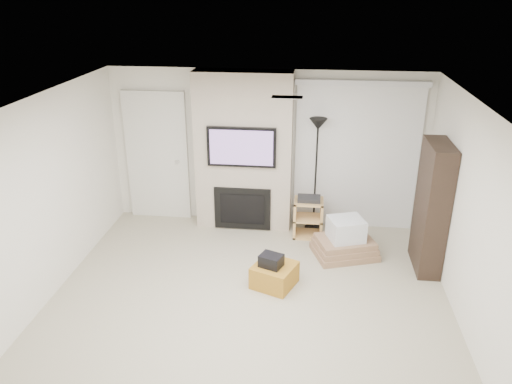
# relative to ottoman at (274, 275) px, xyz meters

# --- Properties ---
(floor) EXTENTS (5.00, 5.50, 0.00)m
(floor) POSITION_rel_ottoman_xyz_m (-0.29, -0.80, -0.15)
(floor) COLOR #B1A88D
(floor) RESTS_ON ground
(ceiling) EXTENTS (5.00, 5.50, 0.00)m
(ceiling) POSITION_rel_ottoman_xyz_m (-0.29, -0.80, 2.35)
(ceiling) COLOR white
(ceiling) RESTS_ON wall_back
(wall_back) EXTENTS (5.00, 0.00, 2.50)m
(wall_back) POSITION_rel_ottoman_xyz_m (-0.29, 1.95, 1.10)
(wall_back) COLOR white
(wall_back) RESTS_ON ground
(wall_left) EXTENTS (0.00, 5.50, 2.50)m
(wall_left) POSITION_rel_ottoman_xyz_m (-2.79, -0.80, 1.10)
(wall_left) COLOR white
(wall_left) RESTS_ON ground
(wall_right) EXTENTS (0.00, 5.50, 2.50)m
(wall_right) POSITION_rel_ottoman_xyz_m (2.21, -0.80, 1.10)
(wall_right) COLOR white
(wall_right) RESTS_ON ground
(hvac_vent) EXTENTS (0.35, 0.18, 0.01)m
(hvac_vent) POSITION_rel_ottoman_xyz_m (0.11, 0.00, 2.35)
(hvac_vent) COLOR silver
(hvac_vent) RESTS_ON ceiling
(ottoman) EXTENTS (0.65, 0.65, 0.30)m
(ottoman) POSITION_rel_ottoman_xyz_m (0.00, 0.00, 0.00)
(ottoman) COLOR #A87221
(ottoman) RESTS_ON floor
(black_bag) EXTENTS (0.34, 0.31, 0.16)m
(black_bag) POSITION_rel_ottoman_xyz_m (-0.04, -0.03, 0.23)
(black_bag) COLOR black
(black_bag) RESTS_ON ottoman
(fireplace_wall) EXTENTS (1.50, 0.47, 2.50)m
(fireplace_wall) POSITION_rel_ottoman_xyz_m (-0.64, 1.74, 1.09)
(fireplace_wall) COLOR #B9A997
(fireplace_wall) RESTS_ON floor
(entry_door) EXTENTS (1.02, 0.11, 2.14)m
(entry_door) POSITION_rel_ottoman_xyz_m (-2.09, 1.91, 0.90)
(entry_door) COLOR silver
(entry_door) RESTS_ON floor
(vertical_blinds) EXTENTS (1.98, 0.10, 2.37)m
(vertical_blinds) POSITION_rel_ottoman_xyz_m (1.11, 1.90, 1.12)
(vertical_blinds) COLOR silver
(vertical_blinds) RESTS_ON floor
(floor_lamp) EXTENTS (0.27, 0.27, 1.83)m
(floor_lamp) POSITION_rel_ottoman_xyz_m (0.49, 1.70, 1.29)
(floor_lamp) COLOR black
(floor_lamp) RESTS_ON floor
(av_stand) EXTENTS (0.45, 0.38, 0.66)m
(av_stand) POSITION_rel_ottoman_xyz_m (0.41, 1.46, 0.20)
(av_stand) COLOR #E3B067
(av_stand) RESTS_ON floor
(box_stack) EXTENTS (1.03, 0.90, 0.58)m
(box_stack) POSITION_rel_ottoman_xyz_m (0.95, 0.91, 0.07)
(box_stack) COLOR #987253
(box_stack) RESTS_ON floor
(bookshelf) EXTENTS (0.30, 0.80, 1.80)m
(bookshelf) POSITION_rel_ottoman_xyz_m (2.05, 0.72, 0.75)
(bookshelf) COLOR black
(bookshelf) RESTS_ON floor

